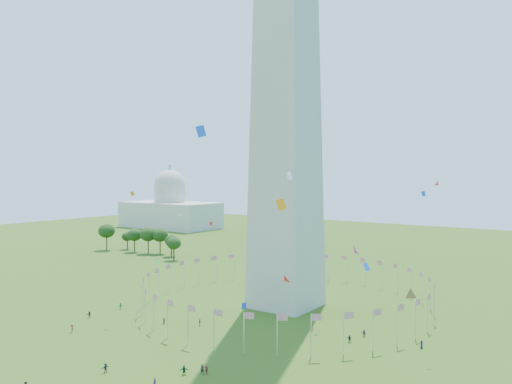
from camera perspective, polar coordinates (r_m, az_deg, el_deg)
ground at (r=109.28m, az=-11.59°, el=-18.12°), size 600.00×600.00×0.00m
washington_monument at (r=148.83m, az=3.49°, el=20.40°), size 16.80×16.80×169.00m
flag_ring at (r=145.03m, az=3.42°, el=-11.16°), size 80.24×80.24×9.00m
capitol_building at (r=357.41m, az=-9.80°, el=-0.36°), size 70.00×35.00×46.00m
crowd at (r=107.27m, az=-7.59°, el=-18.00°), size 99.58×73.93×1.94m
kites_aloft at (r=109.44m, az=1.55°, el=-6.29°), size 113.89×80.85×41.17m
tree_line_west at (r=245.10m, az=-12.89°, el=-5.51°), size 55.68×15.80×12.74m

